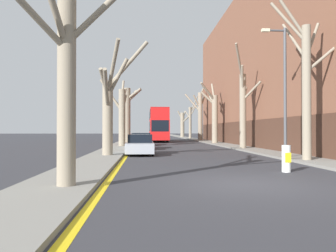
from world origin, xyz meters
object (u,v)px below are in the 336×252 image
(street_tree_right_3, at_px, (200,114))
(street_tree_right_4, at_px, (191,120))
(street_tree_left_2, at_px, (121,112))
(street_tree_right_1, at_px, (243,107))
(traffic_bollard, at_px, (286,159))
(double_decker_bus, at_px, (158,123))
(parked_car_2, at_px, (142,139))
(street_tree_left_0, at_px, (66,66))
(lamp_post, at_px, (283,85))
(street_tree_right_5, at_px, (183,123))
(street_tree_left_1, at_px, (110,107))
(parked_car_1, at_px, (141,141))
(parked_car_0, at_px, (140,145))
(street_tree_left_3, at_px, (128,113))
(street_tree_right_2, at_px, (214,114))
(street_tree_right_0, at_px, (305,82))

(street_tree_right_3, height_order, street_tree_right_4, street_tree_right_3)
(street_tree_left_2, relative_size, street_tree_right_1, 0.80)
(street_tree_right_1, xyz_separation_m, traffic_bollard, (-2.76, -14.58, -3.07))
(street_tree_right_1, xyz_separation_m, double_decker_bus, (-6.31, 19.26, -1.03))
(parked_car_2, bearing_deg, street_tree_left_0, -94.05)
(double_decker_bus, relative_size, lamp_post, 1.54)
(street_tree_right_4, xyz_separation_m, street_tree_right_5, (-0.26, 10.76, -0.45))
(street_tree_left_1, distance_m, street_tree_right_1, 12.53)
(parked_car_1, height_order, parked_car_2, parked_car_1)
(street_tree_left_1, distance_m, parked_car_0, 3.62)
(street_tree_left_2, height_order, street_tree_right_5, street_tree_left_2)
(parked_car_0, height_order, parked_car_2, parked_car_0)
(street_tree_left_3, xyz_separation_m, parked_car_2, (1.88, -6.61, -3.13))
(street_tree_left_3, xyz_separation_m, parked_car_0, (1.88, -19.60, -3.13))
(double_decker_bus, bearing_deg, street_tree_right_1, -71.85)
(street_tree_left_2, relative_size, street_tree_right_4, 0.85)
(street_tree_right_2, bearing_deg, traffic_bollard, -95.92)
(street_tree_left_0, distance_m, street_tree_left_1, 10.71)
(street_tree_right_4, height_order, parked_car_0, street_tree_right_4)
(street_tree_left_3, height_order, street_tree_right_4, street_tree_right_4)
(street_tree_left_3, bearing_deg, parked_car_2, -74.14)
(street_tree_left_2, height_order, lamp_post, lamp_post)
(street_tree_right_3, distance_m, traffic_bollard, 36.60)
(street_tree_left_0, relative_size, street_tree_left_3, 1.03)
(street_tree_right_5, distance_m, traffic_bollard, 58.50)
(street_tree_right_4, bearing_deg, street_tree_right_1, -90.40)
(street_tree_right_4, height_order, street_tree_right_5, street_tree_right_4)
(street_tree_right_0, distance_m, street_tree_right_5, 54.54)
(street_tree_left_2, xyz_separation_m, traffic_bollard, (7.71, -19.23, -2.79))
(lamp_post, bearing_deg, parked_car_2, 114.82)
(street_tree_right_2, relative_size, street_tree_right_3, 0.91)
(street_tree_left_1, height_order, double_decker_bus, street_tree_left_1)
(street_tree_right_4, relative_size, parked_car_0, 1.78)
(double_decker_bus, bearing_deg, street_tree_right_3, 21.45)
(parked_car_2, xyz_separation_m, traffic_bollard, (5.74, -22.51, -0.12))
(street_tree_right_3, distance_m, street_tree_right_4, 11.31)
(parked_car_1, distance_m, parked_car_2, 6.57)
(street_tree_left_3, xyz_separation_m, street_tree_right_5, (10.36, 29.26, -0.70))
(street_tree_left_0, bearing_deg, street_tree_right_2, 70.58)
(street_tree_left_2, xyz_separation_m, parked_car_0, (1.97, -9.71, -2.67))
(street_tree_left_2, bearing_deg, street_tree_right_1, -23.95)
(street_tree_right_0, relative_size, double_decker_bus, 0.75)
(street_tree_left_0, bearing_deg, lamp_post, 41.22)
(street_tree_right_4, bearing_deg, double_decker_bus, -115.39)
(street_tree_right_2, bearing_deg, parked_car_1, -130.47)
(street_tree_right_4, bearing_deg, traffic_bollard, -93.60)
(street_tree_right_2, relative_size, street_tree_right_5, 1.25)
(street_tree_left_0, bearing_deg, parked_car_0, 81.88)
(street_tree_left_3, xyz_separation_m, parked_car_1, (1.88, -13.18, -3.11))
(street_tree_right_3, bearing_deg, street_tree_right_5, 90.12)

